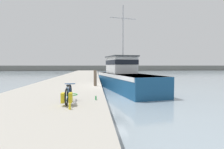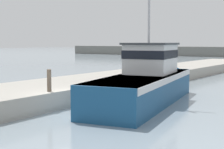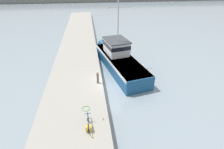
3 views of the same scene
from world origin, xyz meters
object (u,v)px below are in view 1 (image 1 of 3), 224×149
(mooring_post, at_px, (95,78))
(water_bottle_on_curb, at_px, (70,106))
(fishing_boat_main, at_px, (124,77))
(water_bottle_by_bike, at_px, (96,98))
(bicycle_touring, at_px, (68,95))

(mooring_post, distance_m, water_bottle_on_curb, 6.94)
(fishing_boat_main, bearing_deg, mooring_post, -131.68)
(water_bottle_by_bike, bearing_deg, fishing_boat_main, 74.28)
(water_bottle_on_curb, bearing_deg, water_bottle_by_bike, 59.91)
(mooring_post, xyz_separation_m, water_bottle_on_curb, (-0.88, -6.87, -0.47))
(mooring_post, height_order, water_bottle_on_curb, mooring_post)
(mooring_post, relative_size, water_bottle_by_bike, 6.37)
(fishing_boat_main, relative_size, water_bottle_by_bike, 73.94)
(bicycle_touring, height_order, water_bottle_by_bike, bicycle_touring)
(water_bottle_on_curb, xyz_separation_m, water_bottle_by_bike, (0.90, 1.56, -0.02))
(bicycle_touring, relative_size, water_bottle_on_curb, 8.17)
(water_bottle_by_bike, bearing_deg, bicycle_touring, -150.80)
(fishing_boat_main, height_order, water_bottle_by_bike, fishing_boat_main)
(fishing_boat_main, bearing_deg, water_bottle_by_bike, -117.36)
(water_bottle_on_curb, bearing_deg, bicycle_touring, 101.98)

